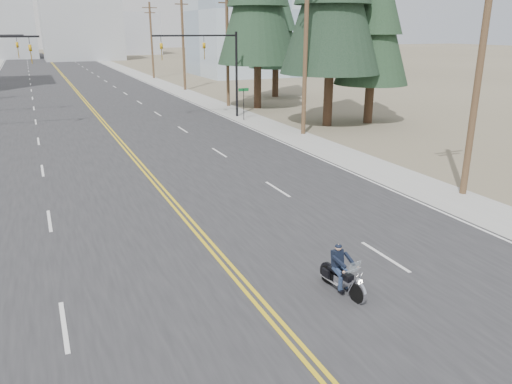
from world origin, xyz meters
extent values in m
plane|color=#776D56|center=(0.00, 0.00, 0.00)|extent=(400.00, 400.00, 0.00)
cube|color=#303033|center=(0.00, 70.00, 0.01)|extent=(20.00, 200.00, 0.01)
cube|color=#A5A5A0|center=(11.50, 70.00, 0.01)|extent=(3.00, 200.00, 0.01)
imported|color=#BF8C0C|center=(-4.70, 32.00, 6.05)|extent=(0.21, 0.26, 1.30)
cylinder|color=black|center=(11.00, 32.00, 3.50)|extent=(0.20, 0.20, 7.00)
cylinder|color=black|center=(7.50, 32.00, 6.70)|extent=(7.00, 0.14, 0.14)
imported|color=#BF8C0C|center=(8.20, 32.00, 6.05)|extent=(0.21, 0.26, 1.30)
imported|color=#BF8C0C|center=(4.70, 32.00, 6.05)|extent=(0.21, 0.26, 1.30)
imported|color=#BF8C0C|center=(-5.60, 40.00, 6.05)|extent=(0.21, 0.26, 1.30)
cylinder|color=black|center=(10.80, 30.00, 1.30)|extent=(0.06, 0.06, 2.60)
cube|color=#0C5926|center=(10.80, 30.00, 2.50)|extent=(0.90, 0.03, 0.25)
cylinder|color=brown|center=(12.50, 8.00, 5.50)|extent=(0.30, 0.30, 11.00)
cylinder|color=brown|center=(12.50, 23.00, 5.75)|extent=(0.30, 0.30, 11.50)
cylinder|color=brown|center=(12.50, 38.00, 5.50)|extent=(0.30, 0.30, 11.00)
cube|color=brown|center=(12.50, 38.00, 9.50)|extent=(1.60, 0.12, 0.12)
cylinder|color=brown|center=(12.50, 53.00, 5.75)|extent=(0.30, 0.30, 11.50)
cube|color=brown|center=(12.50, 53.00, 10.00)|extent=(1.60, 0.12, 0.12)
cylinder|color=brown|center=(12.50, 70.00, 5.50)|extent=(0.30, 0.30, 11.00)
cube|color=brown|center=(12.50, 70.00, 10.20)|extent=(2.20, 0.12, 0.12)
cube|color=brown|center=(12.50, 70.00, 9.50)|extent=(1.60, 0.12, 0.12)
cube|color=#9EB5CC|center=(32.00, 70.00, 10.00)|extent=(24.00, 16.00, 20.00)
cube|color=#ADB2B7|center=(8.00, 125.00, 7.00)|extent=(18.00, 14.00, 14.00)
cube|color=#B7BCC6|center=(40.00, 110.00, 9.00)|extent=(16.00, 12.00, 18.00)
cube|color=#B7BCC6|center=(25.00, 150.00, 6.00)|extent=(14.00, 14.00, 12.00)
cylinder|color=#382619|center=(15.85, 25.17, 2.00)|extent=(0.78, 0.78, 4.00)
cylinder|color=#382619|center=(19.50, 24.90, 1.53)|extent=(0.67, 0.67, 3.06)
cone|color=#19331D|center=(19.50, 24.90, 7.65)|extent=(5.74, 5.74, 9.18)
cylinder|color=#382619|center=(14.60, 35.68, 2.05)|extent=(0.72, 0.72, 4.11)
cylinder|color=#382619|center=(19.86, 42.60, 1.58)|extent=(0.74, 0.74, 3.16)
cone|color=#1A3421|center=(19.86, 42.60, 7.90)|extent=(5.90, 5.90, 9.47)
camera|label=1|loc=(-5.00, -7.98, 7.19)|focal=35.00mm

